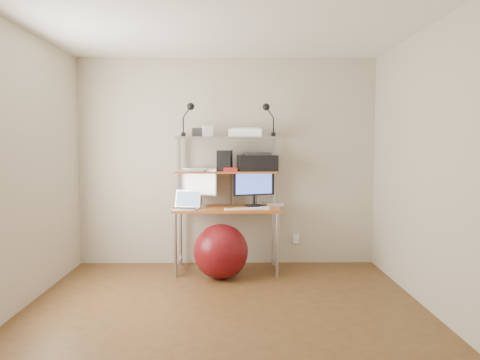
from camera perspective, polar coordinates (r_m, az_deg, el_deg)
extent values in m
plane|color=brown|center=(4.16, -1.91, -16.20)|extent=(3.60, 3.60, 0.00)
plane|color=white|center=(4.03, -2.00, 19.30)|extent=(3.60, 3.60, 0.00)
plane|color=beige|center=(5.70, -1.60, 2.23)|extent=(3.60, 0.00, 3.60)
plane|color=beige|center=(2.11, -2.93, -1.33)|extent=(3.60, 0.00, 3.60)
plane|color=beige|center=(4.33, -26.53, 1.12)|extent=(0.00, 3.60, 3.60)
plane|color=beige|center=(4.26, 23.02, 1.19)|extent=(0.00, 3.60, 3.60)
cube|color=#C96627|center=(5.38, -1.64, -3.50)|extent=(1.20, 0.60, 0.03)
cylinder|color=#A8A8AC|center=(5.23, -7.87, -7.89)|extent=(0.04, 0.04, 0.71)
cylinder|color=#A8A8AC|center=(5.74, -7.23, -6.79)|extent=(0.04, 0.04, 0.71)
cylinder|color=#A8A8AC|center=(5.21, 4.56, -7.90)|extent=(0.04, 0.04, 0.71)
cylinder|color=#A8A8AC|center=(5.72, 4.07, -6.80)|extent=(0.04, 0.04, 0.71)
cube|color=#A8A8AC|center=(5.64, -7.41, 1.16)|extent=(0.03, 0.04, 0.84)
cube|color=#A8A8AC|center=(5.62, 4.21, 1.17)|extent=(0.03, 0.04, 0.84)
cube|color=#C96627|center=(5.47, -1.63, 0.99)|extent=(1.18, 0.34, 0.02)
cube|color=#A8A8AC|center=(5.47, -1.63, 5.18)|extent=(1.18, 0.34, 0.02)
cube|color=white|center=(5.85, 6.85, -7.13)|extent=(0.08, 0.01, 0.12)
cube|color=#BAB9BE|center=(5.50, -4.91, -3.11)|extent=(0.23, 0.21, 0.01)
cylinder|color=#BAB9BE|center=(5.52, -4.90, -2.45)|extent=(0.03, 0.03, 0.11)
cube|color=#BAB9BE|center=(5.50, -4.92, -0.25)|extent=(0.41, 0.18, 0.32)
plane|color=white|center=(5.48, -4.93, -0.26)|extent=(0.36, 0.13, 0.38)
cube|color=black|center=(5.47, 1.73, -3.14)|extent=(0.22, 0.19, 0.01)
cylinder|color=black|center=(5.48, 1.72, -2.46)|extent=(0.03, 0.03, 0.11)
cube|color=black|center=(5.46, 1.72, -0.30)|extent=(0.48, 0.20, 0.30)
plane|color=#4164DF|center=(5.45, 1.73, -0.32)|extent=(0.43, 0.16, 0.45)
cube|color=silver|center=(5.26, -6.67, -3.48)|extent=(0.34, 0.28, 0.01)
cube|color=#2E2E31|center=(5.25, -6.67, -3.38)|extent=(0.27, 0.19, 0.00)
cube|color=silver|center=(5.34, -6.27, -2.25)|extent=(0.30, 0.14, 0.19)
plane|color=#698BB0|center=(5.34, -6.27, -2.25)|extent=(0.28, 0.14, 0.26)
cube|color=white|center=(5.21, 0.69, -3.52)|extent=(0.48, 0.23, 0.01)
cube|color=white|center=(5.22, 3.03, -3.43)|extent=(0.10, 0.06, 0.03)
cube|color=silver|center=(5.53, 3.99, -2.94)|extent=(0.25, 0.25, 0.04)
cube|color=black|center=(5.26, -1.08, -3.47)|extent=(0.07, 0.12, 0.01)
cube|color=black|center=(5.50, 2.10, 2.08)|extent=(0.48, 0.35, 0.18)
cube|color=#2E2E31|center=(5.50, 2.11, 3.20)|extent=(0.33, 0.26, 0.03)
cube|color=black|center=(5.47, -1.88, 2.37)|extent=(0.19, 0.19, 0.24)
cube|color=red|center=(5.39, -1.20, 1.30)|extent=(0.16, 0.11, 0.04)
cube|color=white|center=(5.49, 0.92, 5.76)|extent=(0.45, 0.35, 0.09)
cube|color=#BAB9BE|center=(5.49, 0.92, 6.30)|extent=(0.37, 0.28, 0.01)
cube|color=white|center=(5.46, -3.96, 5.95)|extent=(0.13, 0.11, 0.13)
cube|color=#2E2E31|center=(5.52, -5.28, 5.80)|extent=(0.13, 0.13, 0.10)
cube|color=black|center=(5.44, -6.91, 5.52)|extent=(0.05, 0.06, 0.05)
cylinder|color=black|center=(5.44, -6.92, 6.68)|extent=(0.02, 0.02, 0.17)
sphere|color=black|center=(5.44, -6.03, 8.91)|extent=(0.09, 0.09, 0.09)
cube|color=black|center=(5.43, 4.09, 5.54)|extent=(0.05, 0.06, 0.05)
cylinder|color=black|center=(5.43, 4.10, 6.68)|extent=(0.02, 0.02, 0.17)
sphere|color=black|center=(5.43, 3.20, 8.88)|extent=(0.08, 0.08, 0.08)
sphere|color=maroon|center=(5.15, -2.36, -8.69)|extent=(0.60, 0.60, 0.60)
cube|color=white|center=(5.52, -6.37, 1.13)|extent=(0.29, 0.33, 0.00)
cube|color=white|center=(5.44, -4.97, 1.15)|extent=(0.29, 0.33, 0.00)
cube|color=white|center=(5.53, -5.96, 1.25)|extent=(0.24, 0.30, 0.00)
cube|color=white|center=(5.47, -5.03, 1.27)|extent=(0.28, 0.33, 0.00)
cube|color=white|center=(5.49, -5.21, 1.33)|extent=(0.29, 0.33, 0.00)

